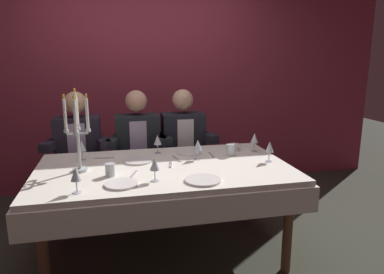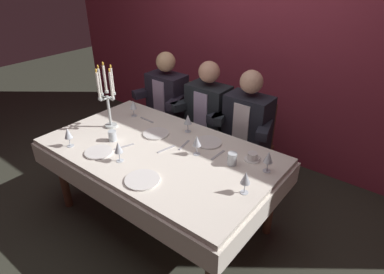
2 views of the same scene
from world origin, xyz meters
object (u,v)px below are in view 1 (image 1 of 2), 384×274
(dining_table, at_px, (164,181))
(water_tumbler_0, at_px, (230,150))
(seated_diner_0, at_px, (78,144))
(seated_diner_2, at_px, (183,139))
(seated_diner_1, at_px, (137,141))
(candelabra, at_px, (77,132))
(water_tumbler_1, at_px, (110,170))
(wine_glass_3, at_px, (76,175))
(wine_glass_0, at_px, (270,148))
(wine_glass_4, at_px, (254,138))
(wine_glass_5, at_px, (157,140))
(dinner_plate_2, at_px, (138,161))
(wine_glass_1, at_px, (198,146))
(coffee_cup_0, at_px, (235,147))
(dinner_plate_0, at_px, (203,180))
(dinner_plate_1, at_px, (189,152))
(wine_glass_6, at_px, (155,165))
(wine_glass_2, at_px, (82,146))
(dinner_plate_3, at_px, (121,184))

(dining_table, relative_size, water_tumbler_0, 19.89)
(seated_diner_0, relative_size, seated_diner_2, 1.00)
(seated_diner_1, bearing_deg, dining_table, -81.20)
(candelabra, distance_m, water_tumbler_1, 0.36)
(wine_glass_3, xyz_separation_m, water_tumbler_0, (1.19, 0.59, -0.07))
(wine_glass_0, distance_m, wine_glass_4, 0.32)
(candelabra, xyz_separation_m, wine_glass_5, (0.61, 0.36, -0.17))
(candelabra, distance_m, seated_diner_0, 0.92)
(wine_glass_0, bearing_deg, seated_diner_2, 118.12)
(dinner_plate_2, xyz_separation_m, seated_diner_1, (0.05, 0.72, -0.01))
(dining_table, bearing_deg, wine_glass_3, -145.17)
(wine_glass_1, relative_size, coffee_cup_0, 1.24)
(dinner_plate_0, relative_size, dinner_plate_1, 1.09)
(wine_glass_3, xyz_separation_m, wine_glass_6, (0.49, 0.10, 0.00))
(wine_glass_3, relative_size, seated_diner_0, 0.13)
(wine_glass_3, height_order, water_tumbler_1, wine_glass_3)
(dinner_plate_1, distance_m, wine_glass_3, 1.14)
(dinner_plate_2, xyz_separation_m, wine_glass_1, (0.48, -0.04, 0.11))
(wine_glass_4, distance_m, wine_glass_5, 0.85)
(dinner_plate_0, relative_size, wine_glass_1, 1.50)
(dining_table, distance_m, water_tumbler_1, 0.45)
(dinner_plate_0, xyz_separation_m, wine_glass_3, (-0.81, -0.03, 0.11))
(dining_table, distance_m, wine_glass_2, 0.73)
(wine_glass_0, height_order, wine_glass_6, same)
(candelabra, height_order, seated_diner_2, candelabra)
(wine_glass_2, xyz_separation_m, wine_glass_6, (0.51, -0.62, 0.00))
(wine_glass_6, xyz_separation_m, water_tumbler_1, (-0.29, 0.18, -0.07))
(wine_glass_4, relative_size, seated_diner_1, 0.13)
(seated_diner_2, bearing_deg, dinner_plate_2, -125.27)
(dinner_plate_1, distance_m, wine_glass_1, 0.23)
(wine_glass_2, height_order, water_tumbler_0, wine_glass_2)
(seated_diner_0, bearing_deg, seated_diner_1, 0.00)
(dinner_plate_0, xyz_separation_m, dinner_plate_1, (0.06, 0.71, 0.00))
(wine_glass_0, bearing_deg, water_tumbler_0, 135.84)
(wine_glass_3, relative_size, wine_glass_4, 1.00)
(wine_glass_1, distance_m, wine_glass_4, 0.56)
(wine_glass_0, bearing_deg, dinner_plate_3, -166.56)
(dinner_plate_1, bearing_deg, seated_diner_1, 125.43)
(dinner_plate_0, relative_size, wine_glass_2, 1.50)
(wine_glass_4, bearing_deg, coffee_cup_0, 155.82)
(dinner_plate_2, bearing_deg, water_tumbler_1, -124.89)
(water_tumbler_1, xyz_separation_m, seated_diner_2, (0.72, 1.03, -0.05))
(dinner_plate_0, height_order, wine_glass_5, wine_glass_5)
(dinner_plate_1, distance_m, coffee_cup_0, 0.42)
(wine_glass_4, bearing_deg, wine_glass_2, 177.79)
(dinner_plate_2, xyz_separation_m, wine_glass_2, (-0.43, 0.14, 0.11))
(dinner_plate_3, bearing_deg, wine_glass_6, 6.88)
(dinner_plate_2, relative_size, coffee_cup_0, 1.72)
(water_tumbler_0, bearing_deg, wine_glass_4, 17.95)
(wine_glass_6, bearing_deg, seated_diner_1, 91.36)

